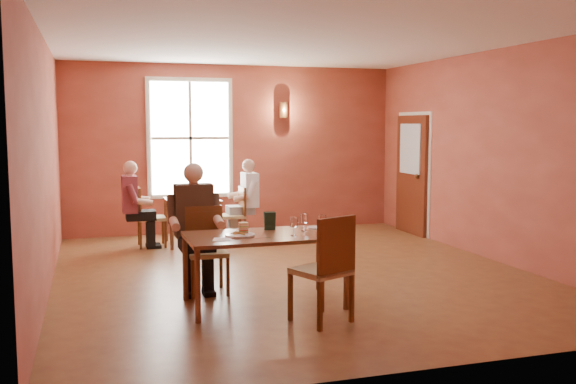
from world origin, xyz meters
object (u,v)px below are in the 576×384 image
object	(u,v)px
chair_empty	(321,268)
diner_white	(233,202)
second_table	(192,222)
main_table	(264,270)
diner_main	(207,232)
diner_maroon	(149,205)
chair_diner_maroon	(152,217)
chair_diner_white	(232,215)
chair_diner_main	(207,251)

from	to	relation	value
chair_empty	diner_white	distance (m)	4.48
chair_empty	diner_white	bearing A→B (deg)	65.62
second_table	diner_white	world-z (taller)	diner_white
main_table	diner_white	distance (m)	3.78
diner_main	diner_maroon	world-z (taller)	diner_main
chair_diner_maroon	chair_diner_white	bearing A→B (deg)	90.00
chair_diner_main	chair_diner_maroon	distance (m)	3.11
chair_diner_main	diner_maroon	bearing A→B (deg)	-83.09
chair_diner_main	diner_white	xyz separation A→B (m)	(0.99, 3.09, 0.16)
main_table	chair_diner_main	distance (m)	0.83
second_table	diner_maroon	distance (m)	0.74
chair_diner_main	chair_empty	world-z (taller)	chair_empty
main_table	diner_main	size ratio (longest dim) A/B	1.14
second_table	diner_maroon	bearing A→B (deg)	180.00
chair_diner_main	second_table	xyz separation A→B (m)	(0.31, 3.09, -0.13)
chair_diner_main	second_table	world-z (taller)	chair_diner_main
chair_diner_main	chair_diner_white	bearing A→B (deg)	-107.17
chair_diner_white	chair_diner_maroon	bearing A→B (deg)	90.00
chair_diner_main	chair_empty	distance (m)	1.64
diner_main	chair_empty	bearing A→B (deg)	123.22
chair_diner_main	chair_diner_white	world-z (taller)	chair_diner_main
chair_diner_main	diner_main	bearing A→B (deg)	90.00
chair_empty	chair_diner_white	xyz separation A→B (m)	(0.07, 4.48, -0.08)
chair_diner_main	second_table	size ratio (longest dim) A/B	1.18
chair_diner_white	diner_white	world-z (taller)	diner_white
main_table	second_table	world-z (taller)	main_table
chair_diner_maroon	main_table	bearing A→B (deg)	12.72
second_table	chair_diner_maroon	distance (m)	0.66
chair_diner_maroon	diner_maroon	size ratio (longest dim) A/B	0.72
diner_main	diner_white	size ratio (longest dim) A/B	1.10
diner_main	diner_maroon	bearing A→B (deg)	-83.16
main_table	second_table	bearing A→B (deg)	92.98
main_table	diner_white	xyz separation A→B (m)	(0.49, 3.74, 0.27)
chair_diner_white	diner_maroon	size ratio (longest dim) A/B	0.69
chair_diner_white	diner_main	bearing A→B (deg)	162.99
chair_diner_white	diner_maroon	xyz separation A→B (m)	(-1.33, 0.00, 0.21)
chair_empty	second_table	size ratio (longest dim) A/B	1.27
main_table	diner_white	bearing A→B (deg)	82.61
main_table	diner_main	xyz separation A→B (m)	(-0.50, 0.62, 0.34)
chair_diner_white	chair_diner_main	bearing A→B (deg)	162.83
main_table	chair_diner_maroon	xyz separation A→B (m)	(-0.84, 3.74, 0.09)
chair_empty	chair_diner_maroon	bearing A→B (deg)	82.26
main_table	chair_diner_main	size ratio (longest dim) A/B	1.66
chair_diner_main	diner_maroon	world-z (taller)	diner_maroon
chair_diner_main	chair_diner_white	distance (m)	3.24
main_table	chair_diner_maroon	world-z (taller)	chair_diner_maroon
chair_diner_white	diner_white	bearing A→B (deg)	-90.00
diner_main	diner_white	xyz separation A→B (m)	(0.99, 3.12, -0.06)
second_table	chair_diner_white	world-z (taller)	chair_diner_white
chair_diner_maroon	second_table	bearing A→B (deg)	90.00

